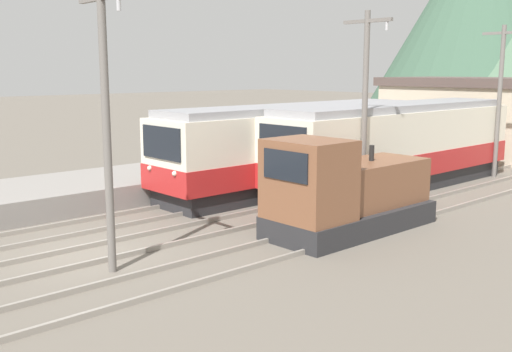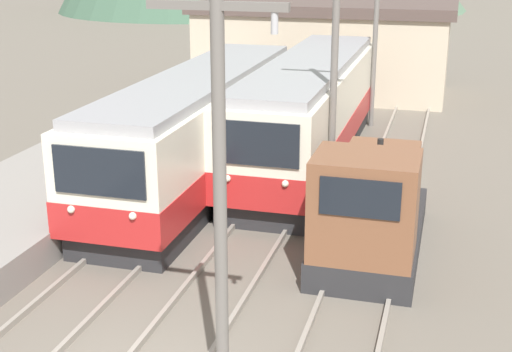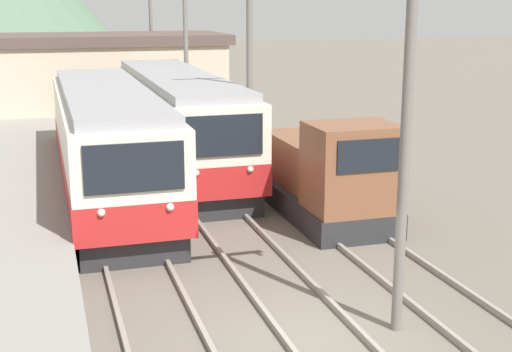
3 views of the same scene
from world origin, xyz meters
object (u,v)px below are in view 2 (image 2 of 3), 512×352
(commuter_train_left, at_px, (201,133))
(catenary_mast_mid, at_px, (334,79))
(catenary_mast_far, at_px, (376,34))
(shunting_locomotive, at_px, (372,207))
(catenary_mast_near, at_px, (221,201))
(catenary_mast_distant, at_px, (397,11))
(commuter_train_center, at_px, (309,116))

(commuter_train_left, height_order, catenary_mast_mid, catenary_mast_mid)
(catenary_mast_far, bearing_deg, shunting_locomotive, -83.29)
(commuter_train_left, relative_size, catenary_mast_far, 1.95)
(catenary_mast_near, height_order, catenary_mast_distant, same)
(commuter_train_left, distance_m, catenary_mast_mid, 4.93)
(catenary_mast_distant, bearing_deg, catenary_mast_far, -90.00)
(commuter_train_left, relative_size, catenary_mast_distant, 1.95)
(commuter_train_left, relative_size, shunting_locomotive, 2.30)
(commuter_train_center, xyz_separation_m, catenary_mast_far, (1.51, 5.69, 2.12))
(catenary_mast_near, bearing_deg, catenary_mast_far, 90.00)
(catenary_mast_far, bearing_deg, commuter_train_center, -104.85)
(shunting_locomotive, distance_m, catenary_mast_mid, 4.07)
(commuter_train_left, bearing_deg, commuter_train_center, 48.00)
(commuter_train_left, relative_size, catenary_mast_mid, 1.95)
(catenary_mast_mid, height_order, catenary_mast_distant, same)
(commuter_train_left, bearing_deg, shunting_locomotive, -33.80)
(shunting_locomotive, xyz_separation_m, catenary_mast_distant, (-1.49, 22.58, 2.57))
(catenary_mast_far, xyz_separation_m, catenary_mast_distant, (0.00, 9.91, 0.00))
(catenary_mast_mid, bearing_deg, catenary_mast_near, -90.00)
(commuter_train_left, xyz_separation_m, catenary_mast_mid, (4.31, -1.11, 2.14))
(catenary_mast_mid, bearing_deg, catenary_mast_distant, 90.00)
(shunting_locomotive, xyz_separation_m, catenary_mast_near, (-1.49, -7.13, 2.57))
(commuter_train_center, distance_m, catenary_mast_near, 14.36)
(commuter_train_left, xyz_separation_m, commuter_train_center, (2.80, 3.11, 0.02))
(catenary_mast_near, bearing_deg, shunting_locomotive, 78.18)
(commuter_train_left, xyz_separation_m, catenary_mast_distant, (4.31, 18.70, 2.14))
(commuter_train_center, relative_size, shunting_locomotive, 2.33)
(catenary_mast_distant, bearing_deg, catenary_mast_mid, -90.00)
(commuter_train_center, height_order, catenary_mast_distant, catenary_mast_distant)
(shunting_locomotive, height_order, catenary_mast_far, catenary_mast_far)
(catenary_mast_mid, relative_size, catenary_mast_far, 1.00)
(catenary_mast_near, bearing_deg, catenary_mast_distant, 90.00)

